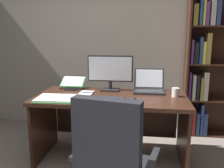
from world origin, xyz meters
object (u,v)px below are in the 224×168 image
at_px(bookshelf, 210,65).
at_px(pen, 88,92).
at_px(keyboard, 104,99).
at_px(notepad, 86,93).
at_px(computer_mouse, 133,99).
at_px(monitor, 110,73).
at_px(desk, 112,111).
at_px(laptop, 149,87).
at_px(reading_stand_with_book, 73,83).
at_px(open_binder, 59,98).
at_px(coffee_mug, 176,92).

relative_size(bookshelf, pen, 14.37).
xyz_separation_m(keyboard, notepad, (-0.24, 0.24, -0.01)).
bearing_deg(computer_mouse, monitor, 124.68).
distance_m(desk, laptop, 0.52).
height_order(reading_stand_with_book, open_binder, reading_stand_with_book).
bearing_deg(monitor, bookshelf, 25.96).
xyz_separation_m(desk, computer_mouse, (0.25, -0.24, 0.22)).
xyz_separation_m(bookshelf, monitor, (-1.29, -0.63, -0.04)).
xyz_separation_m(laptop, coffee_mug, (0.28, -0.21, -0.01)).
bearing_deg(laptop, monitor, -179.03).
bearing_deg(open_binder, laptop, 25.25).
relative_size(keyboard, notepad, 2.00).
bearing_deg(reading_stand_with_book, pen, -44.31).
bearing_deg(keyboard, notepad, 135.44).
xyz_separation_m(laptop, notepad, (-0.71, -0.20, -0.05)).
distance_m(desk, open_binder, 0.63).
xyz_separation_m(monitor, computer_mouse, (0.30, -0.43, -0.20)).
height_order(reading_stand_with_book, notepad, reading_stand_with_book).
height_order(notepad, pen, pen).
height_order(monitor, pen, monitor).
xyz_separation_m(desk, coffee_mug, (0.69, -0.01, 0.25)).
relative_size(bookshelf, reading_stand_with_book, 6.96).
distance_m(bookshelf, keyboard, 1.68).
height_order(desk, coffee_mug, coffee_mug).
relative_size(bookshelf, computer_mouse, 19.35).
bearing_deg(keyboard, computer_mouse, 0.00).
height_order(laptop, coffee_mug, laptop).
bearing_deg(monitor, laptop, 0.97).
relative_size(desk, keyboard, 3.91).
relative_size(keyboard, pen, 3.00).
bearing_deg(reading_stand_with_book, keyboard, -45.62).
relative_size(desk, open_binder, 3.42).
xyz_separation_m(desk, laptop, (0.41, 0.20, 0.26)).
height_order(monitor, computer_mouse, monitor).
relative_size(monitor, coffee_mug, 5.54).
height_order(bookshelf, reading_stand_with_book, bookshelf).
bearing_deg(pen, laptop, 16.25).
bearing_deg(monitor, pen, -139.38).
relative_size(monitor, laptop, 1.53).
bearing_deg(notepad, reading_stand_with_book, 133.31).
distance_m(bookshelf, monitor, 1.43).
xyz_separation_m(monitor, pen, (-0.22, -0.19, -0.20)).
height_order(monitor, notepad, monitor).
distance_m(bookshelf, open_binder, 2.09).
height_order(computer_mouse, coffee_mug, coffee_mug).
relative_size(bookshelf, notepad, 9.58).
distance_m(laptop, pen, 0.72).
bearing_deg(bookshelf, monitor, -154.04).
bearing_deg(computer_mouse, coffee_mug, 27.62).
distance_m(laptop, notepad, 0.74).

